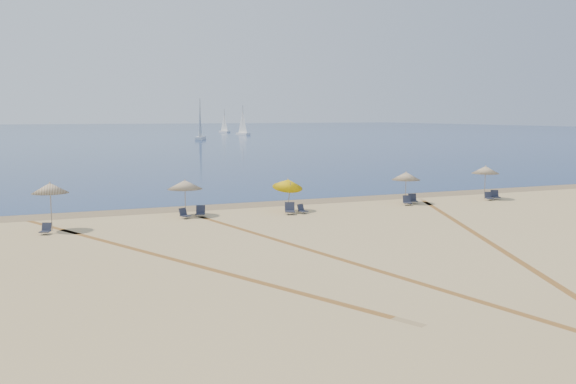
% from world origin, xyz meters
% --- Properties ---
extents(ground, '(160.00, 160.00, 0.00)m').
position_xyz_m(ground, '(0.00, 0.00, 0.00)').
color(ground, tan).
rests_on(ground, ground).
extents(ocean, '(500.00, 500.00, 0.00)m').
position_xyz_m(ocean, '(0.00, 225.00, 0.01)').
color(ocean, '#0C2151').
rests_on(ocean, ground).
extents(wet_sand, '(500.00, 500.00, 0.00)m').
position_xyz_m(wet_sand, '(0.00, 24.00, 0.00)').
color(wet_sand, olive).
rests_on(wet_sand, ground).
extents(umbrella_1, '(1.93, 1.93, 2.66)m').
position_xyz_m(umbrella_1, '(-14.22, 18.87, 2.32)').
color(umbrella_1, gray).
rests_on(umbrella_1, ground).
extents(umbrella_2, '(2.17, 2.17, 2.29)m').
position_xyz_m(umbrella_2, '(-6.46, 21.02, 1.94)').
color(umbrella_2, gray).
rests_on(umbrella_2, ground).
extents(umbrella_3, '(1.96, 2.04, 2.34)m').
position_xyz_m(umbrella_3, '(0.09, 20.25, 1.82)').
color(umbrella_3, gray).
rests_on(umbrella_3, ground).
extents(umbrella_4, '(2.01, 2.01, 2.28)m').
position_xyz_m(umbrella_4, '(9.18, 20.51, 1.94)').
color(umbrella_4, gray).
rests_on(umbrella_4, ground).
extents(umbrella_5, '(2.00, 2.00, 2.51)m').
position_xyz_m(umbrella_5, '(15.90, 20.27, 2.17)').
color(umbrella_5, gray).
rests_on(umbrella_5, ground).
extents(chair_1, '(0.67, 0.72, 0.59)m').
position_xyz_m(chair_1, '(-14.53, 17.92, 0.26)').
color(chair_1, '#1C1F2D').
rests_on(chair_1, ground).
extents(chair_2, '(0.72, 0.76, 0.62)m').
position_xyz_m(chair_2, '(-6.74, 20.07, 0.27)').
color(chair_2, '#1C1F2D').
rests_on(chair_2, ground).
extents(chair_3, '(0.73, 0.79, 0.67)m').
position_xyz_m(chair_3, '(-5.65, 20.44, 0.30)').
color(chair_3, '#1C1F2D').
rests_on(chair_3, ground).
extents(chair_4, '(0.82, 0.89, 0.74)m').
position_xyz_m(chair_4, '(-0.22, 19.14, 0.33)').
color(chair_4, '#1C1F2D').
rests_on(chair_4, ground).
extents(chair_5, '(0.66, 0.71, 0.59)m').
position_xyz_m(chair_5, '(0.61, 19.13, 0.26)').
color(chair_5, '#1C1F2D').
rests_on(chair_5, ground).
extents(chair_6, '(0.76, 0.81, 0.67)m').
position_xyz_m(chair_6, '(8.80, 19.71, 0.29)').
color(chair_6, '#1C1F2D').
rests_on(chair_6, ground).
extents(chair_7, '(0.73, 0.79, 0.68)m').
position_xyz_m(chair_7, '(9.64, 20.30, 0.30)').
color(chair_7, '#1C1F2D').
rests_on(chair_7, ground).
extents(chair_8, '(0.65, 0.71, 0.61)m').
position_xyz_m(chair_8, '(15.69, 19.54, 0.27)').
color(chair_8, '#1C1F2D').
rests_on(chair_8, ground).
extents(chair_9, '(0.75, 0.81, 0.68)m').
position_xyz_m(chair_9, '(16.47, 19.75, 0.30)').
color(chair_9, '#1C1F2D').
rests_on(chair_9, ground).
extents(sailboat_0, '(3.10, 6.35, 9.16)m').
position_xyz_m(sailboat_0, '(42.86, 165.15, 2.77)').
color(sailboat_0, white).
rests_on(sailboat_0, ocean).
extents(sailboat_1, '(4.27, 7.07, 10.31)m').
position_xyz_m(sailboat_1, '(22.09, 135.10, 3.12)').
color(sailboat_1, white).
rests_on(sailboat_1, ocean).
extents(sailboat_3, '(2.88, 5.79, 8.37)m').
position_xyz_m(sailboat_3, '(44.96, 193.64, 2.53)').
color(sailboat_3, white).
rests_on(sailboat_3, ocean).
extents(tire_tracks, '(53.81, 41.25, 0.00)m').
position_xyz_m(tire_tracks, '(-2.29, 9.23, 0.00)').
color(tire_tracks, tan).
rests_on(tire_tracks, ground).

